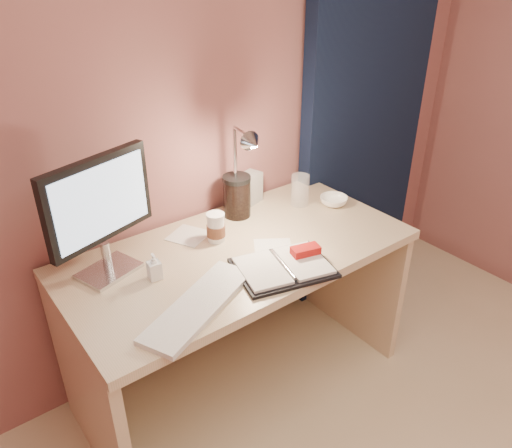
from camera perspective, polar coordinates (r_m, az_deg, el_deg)
room at (r=2.65m, az=11.23°, el=14.38°), size 3.50×3.50×3.50m
desk at (r=2.17m, az=-3.00°, el=-7.08°), size 1.40×0.70×0.73m
monitor at (r=1.80m, az=-17.59°, el=1.82°), size 0.42×0.21×0.45m
keyboard at (r=1.70m, az=-6.52°, el=-9.16°), size 0.51×0.34×0.02m
planner at (r=1.87m, az=3.34°, el=-4.76°), size 0.41×0.34×0.05m
paper_b at (r=2.00m, az=1.98°, el=-2.80°), size 0.21×0.21×0.00m
paper_c at (r=2.10m, az=-7.72°, el=-1.32°), size 0.20×0.20×0.00m
coffee_cup at (r=2.03m, az=-4.60°, el=-0.47°), size 0.08×0.08×0.12m
clear_cup at (r=2.32m, az=5.05°, el=3.89°), size 0.08×0.08×0.15m
bowl at (r=2.35m, az=8.88°, el=2.64°), size 0.15×0.15×0.04m
lotion_bottle at (r=1.84m, az=-11.57°, el=-4.77°), size 0.05×0.05×0.10m
dark_jar at (r=2.21m, az=-2.19°, el=2.97°), size 0.12×0.12×0.17m
product_box at (r=2.33m, az=-0.64°, el=4.19°), size 0.11×0.10×0.14m
desk_lamp at (r=2.05m, az=-0.12°, el=6.78°), size 0.14×0.27×0.44m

